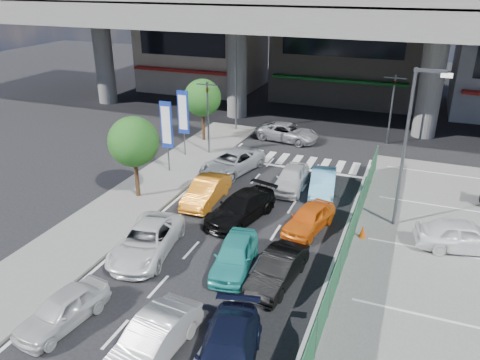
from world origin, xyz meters
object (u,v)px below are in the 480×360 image
at_px(street_lamp_right, 410,137).
at_px(taxi_orange_right, 309,218).
at_px(hatch_white_back_mid, 153,339).
at_px(van_white_back_left, 63,309).
at_px(signboard_far, 183,114).
at_px(tree_far, 202,98).
at_px(parked_sedan_white, 464,235).
at_px(kei_truck_front_right, 323,183).
at_px(tree_near, 133,142).
at_px(crossing_wagon_silver, 287,132).
at_px(street_lamp_left, 238,72).
at_px(taxi_teal_mid, 235,255).
at_px(sedan_white_front_mid, 291,178).
at_px(hatch_black_mid_right, 277,269).
at_px(wagon_silver_front_left, 232,162).
at_px(signboard_near, 167,127).
at_px(taxi_orange_left, 206,191).
at_px(traffic_cone, 363,231).
at_px(traffic_light_left, 208,100).
at_px(sedan_white_mid_left, 147,241).
at_px(minivan_navy_back, 227,355).
at_px(sedan_black_mid, 241,208).
at_px(traffic_light_right, 393,93).

distance_m(street_lamp_right, taxi_orange_right, 6.20).
bearing_deg(taxi_orange_right, hatch_white_back_mid, -92.29).
bearing_deg(van_white_back_left, signboard_far, 111.22).
bearing_deg(tree_far, parked_sedan_white, -28.92).
height_order(van_white_back_left, kei_truck_front_right, kei_truck_front_right).
xyz_separation_m(street_lamp_right, tree_near, (-14.17, -2.00, -1.38)).
relative_size(tree_near, crossing_wagon_silver, 1.00).
distance_m(street_lamp_left, taxi_teal_mid, 20.38).
bearing_deg(hatch_white_back_mid, sedan_white_front_mid, 92.62).
bearing_deg(street_lamp_right, parked_sedan_white, -25.50).
distance_m(hatch_black_mid_right, wagon_silver_front_left, 12.16).
height_order(signboard_near, parked_sedan_white, signboard_near).
relative_size(signboard_near, hatch_black_mid_right, 1.19).
bearing_deg(taxi_orange_left, wagon_silver_front_left, 92.79).
xyz_separation_m(taxi_teal_mid, traffic_cone, (4.85, 4.62, -0.28)).
bearing_deg(wagon_silver_front_left, taxi_teal_mid, -52.53).
bearing_deg(signboard_far, crossing_wagon_silver, 45.53).
distance_m(taxi_teal_mid, traffic_cone, 6.71).
bearing_deg(tree_near, signboard_near, 92.87).
bearing_deg(taxi_teal_mid, traffic_light_left, 110.41).
height_order(tree_far, sedan_white_mid_left, tree_far).
bearing_deg(taxi_orange_left, signboard_near, 141.73).
bearing_deg(kei_truck_front_right, hatch_black_mid_right, -97.83).
relative_size(taxi_orange_right, traffic_cone, 5.57).
height_order(minivan_navy_back, wagon_silver_front_left, wagon_silver_front_left).
xyz_separation_m(sedan_white_mid_left, sedan_black_mid, (2.81, 4.66, 0.00)).
distance_m(tree_near, sedan_white_front_mid, 9.41).
bearing_deg(traffic_light_right, taxi_teal_mid, -103.34).
distance_m(traffic_light_left, street_lamp_left, 6.06).
bearing_deg(taxi_orange_right, street_lamp_left, 136.70).
distance_m(street_lamp_left, tree_near, 14.08).
xyz_separation_m(sedan_white_mid_left, traffic_cone, (9.04, 4.98, -0.29)).
distance_m(signboard_near, traffic_cone, 13.77).
bearing_deg(taxi_orange_right, sedan_white_mid_left, -129.44).
xyz_separation_m(signboard_far, sedan_white_mid_left, (4.26, -11.98, -2.37)).
distance_m(signboard_near, tree_far, 6.54).
bearing_deg(traffic_light_left, sedan_white_mid_left, -77.58).
xyz_separation_m(taxi_orange_left, kei_truck_front_right, (5.84, 3.60, -0.03)).
distance_m(sedan_white_front_mid, traffic_cone, 6.51).
relative_size(taxi_teal_mid, kei_truck_front_right, 0.99).
distance_m(tree_far, sedan_black_mid, 13.32).
distance_m(signboard_near, hatch_white_back_mid, 16.34).
relative_size(street_lamp_left, sedan_black_mid, 1.68).
bearing_deg(parked_sedan_white, street_lamp_left, 39.60).
bearing_deg(minivan_navy_back, street_lamp_right, 57.90).
relative_size(sedan_white_mid_left, traffic_cone, 7.35).
relative_size(traffic_light_left, taxi_orange_left, 1.24).
bearing_deg(crossing_wagon_silver, parked_sedan_white, -128.14).
relative_size(street_lamp_left, crossing_wagon_silver, 1.66).
bearing_deg(taxi_orange_right, taxi_teal_mid, -102.78).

